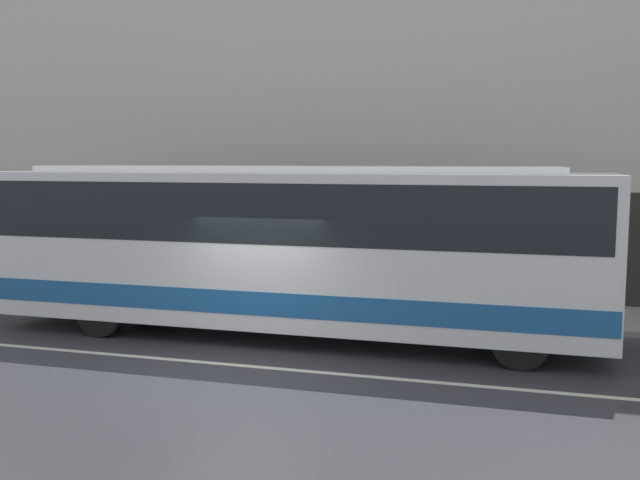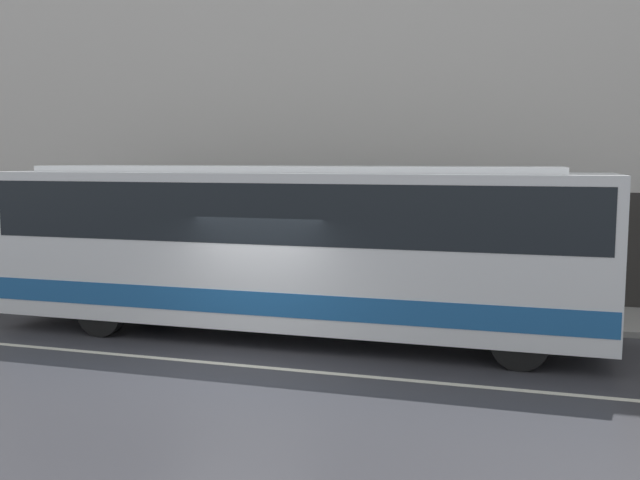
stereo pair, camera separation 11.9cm
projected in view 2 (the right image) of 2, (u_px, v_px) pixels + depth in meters
ground_plane at (239, 365)px, 12.42m from camera, size 60.00×60.00×0.00m
sidewalk at (324, 303)px, 17.48m from camera, size 60.00×2.65×0.13m
building_facade at (340, 62)px, 18.19m from camera, size 60.00×0.35×12.47m
lane_stripe at (239, 365)px, 12.42m from camera, size 54.00×0.14×0.01m
transit_bus at (291, 241)px, 14.27m from camera, size 12.19×2.54×3.44m
pedestrian_waiting at (247, 265)px, 18.08m from camera, size 0.36×0.36×1.65m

